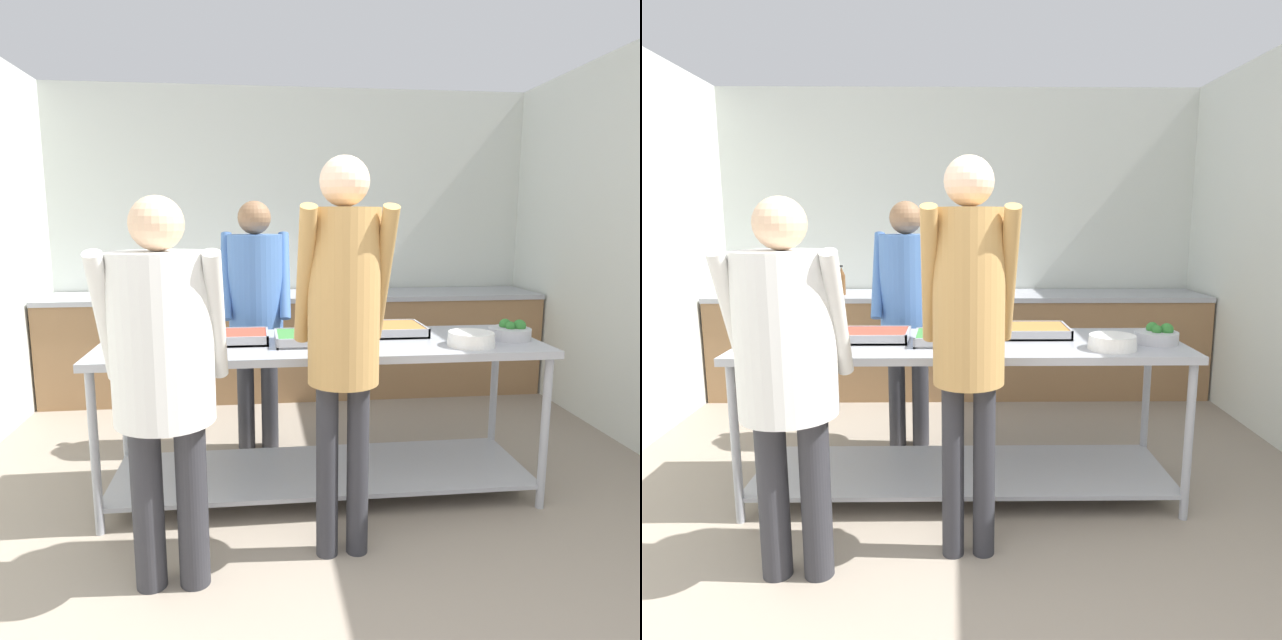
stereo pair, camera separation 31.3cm
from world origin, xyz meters
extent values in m
cube|color=silver|center=(0.00, 4.09, 1.32)|extent=(4.36, 0.06, 2.65)
cube|color=olive|center=(0.00, 3.72, 0.42)|extent=(4.20, 0.62, 0.84)
cube|color=#9EA0A8|center=(0.00, 3.72, 0.86)|extent=(4.20, 0.65, 0.04)
cube|color=black|center=(0.04, 3.72, 0.87)|extent=(0.42, 0.43, 0.02)
cube|color=#9EA0A8|center=(0.00, 1.83, 0.84)|extent=(2.36, 0.74, 0.04)
cube|color=#9EA0A8|center=(0.00, 1.83, 0.12)|extent=(2.28, 0.66, 0.02)
cylinder|color=#9EA0A8|center=(-1.13, 1.51, 0.41)|extent=(0.04, 0.04, 0.82)
cylinder|color=#9EA0A8|center=(1.13, 1.51, 0.41)|extent=(0.04, 0.04, 0.82)
cylinder|color=#9EA0A8|center=(-1.13, 2.15, 0.41)|extent=(0.04, 0.04, 0.82)
cylinder|color=#9EA0A8|center=(1.13, 2.15, 0.41)|extent=(0.04, 0.04, 0.82)
cylinder|color=#9EA0A8|center=(-0.96, 2.02, 0.91)|extent=(0.23, 0.23, 0.08)
cylinder|color=#B7472D|center=(-0.96, 2.02, 0.94)|extent=(0.20, 0.20, 0.01)
cylinder|color=black|center=(-0.78, 2.02, 0.94)|extent=(0.14, 0.02, 0.02)
cube|color=#9EA0A8|center=(-0.51, 1.87, 0.87)|extent=(0.45, 0.28, 0.01)
cube|color=#B23D2D|center=(-0.51, 1.87, 0.90)|extent=(0.43, 0.26, 0.04)
cube|color=#9EA0A8|center=(-0.51, 1.74, 0.89)|extent=(0.45, 0.01, 0.05)
cube|color=#9EA0A8|center=(-0.51, 2.00, 0.89)|extent=(0.45, 0.01, 0.05)
cube|color=#9EA0A8|center=(-0.73, 1.87, 0.89)|extent=(0.01, 0.28, 0.05)
cube|color=#9EA0A8|center=(-0.29, 1.87, 0.89)|extent=(0.01, 0.28, 0.05)
cube|color=#9EA0A8|center=(-0.04, 1.80, 0.87)|extent=(0.41, 0.31, 0.01)
cube|color=#387A38|center=(-0.04, 1.80, 0.90)|extent=(0.39, 0.29, 0.04)
cube|color=#9EA0A8|center=(-0.04, 1.65, 0.89)|extent=(0.41, 0.01, 0.05)
cube|color=#9EA0A8|center=(-0.04, 1.95, 0.89)|extent=(0.41, 0.01, 0.05)
cube|color=#9EA0A8|center=(-0.24, 1.80, 0.89)|extent=(0.01, 0.31, 0.05)
cube|color=#9EA0A8|center=(0.16, 1.80, 0.89)|extent=(0.01, 0.31, 0.05)
cube|color=#9EA0A8|center=(0.40, 1.99, 0.87)|extent=(0.41, 0.33, 0.01)
cube|color=#9E6B33|center=(0.40, 1.99, 0.90)|extent=(0.38, 0.31, 0.04)
cube|color=#9EA0A8|center=(0.40, 1.83, 0.89)|extent=(0.41, 0.01, 0.05)
cube|color=#9EA0A8|center=(0.40, 2.15, 0.89)|extent=(0.41, 0.01, 0.05)
cube|color=#9EA0A8|center=(0.20, 1.99, 0.89)|extent=(0.01, 0.33, 0.05)
cube|color=#9EA0A8|center=(0.60, 1.99, 0.89)|extent=(0.01, 0.33, 0.05)
cylinder|color=white|center=(0.76, 1.64, 0.87)|extent=(0.25, 0.25, 0.01)
cylinder|color=white|center=(0.76, 1.64, 0.88)|extent=(0.24, 0.24, 0.01)
cylinder|color=white|center=(0.76, 1.64, 0.89)|extent=(0.24, 0.24, 0.01)
cylinder|color=white|center=(0.76, 1.64, 0.91)|extent=(0.24, 0.24, 0.01)
cylinder|color=white|center=(0.76, 1.64, 0.92)|extent=(0.24, 0.24, 0.01)
cylinder|color=white|center=(0.76, 1.64, 0.93)|extent=(0.23, 0.23, 0.01)
cylinder|color=#B2B2B7|center=(1.03, 1.77, 0.90)|extent=(0.23, 0.23, 0.06)
sphere|color=#2D702D|center=(1.08, 1.76, 0.94)|extent=(0.07, 0.07, 0.07)
sphere|color=#2D702D|center=(1.02, 1.81, 0.94)|extent=(0.06, 0.06, 0.06)
sphere|color=#2D702D|center=(1.03, 1.76, 0.94)|extent=(0.05, 0.05, 0.05)
cylinder|color=#2D2D33|center=(-0.05, 1.22, 0.41)|extent=(0.10, 0.10, 0.81)
cylinder|color=#2D2D33|center=(0.09, 1.22, 0.41)|extent=(0.10, 0.10, 0.81)
cylinder|color=tan|center=(-0.14, 1.21, 1.28)|extent=(0.08, 0.34, 0.61)
cylinder|color=tan|center=(0.19, 1.22, 1.28)|extent=(0.08, 0.34, 0.61)
cylinder|color=tan|center=(0.02, 1.22, 1.19)|extent=(0.31, 0.31, 0.75)
sphere|color=beige|center=(0.02, 1.22, 1.67)|extent=(0.21, 0.21, 0.21)
cylinder|color=#2D2D33|center=(-0.80, 1.07, 0.36)|extent=(0.13, 0.13, 0.72)
cylinder|color=#2D2D33|center=(-0.63, 1.07, 0.36)|extent=(0.13, 0.13, 0.72)
cylinder|color=silver|center=(-0.92, 1.07, 1.14)|extent=(0.07, 0.30, 0.54)
cylinder|color=silver|center=(-0.51, 1.07, 1.14)|extent=(0.07, 0.30, 0.54)
cylinder|color=silver|center=(-0.72, 1.07, 1.06)|extent=(0.40, 0.40, 0.67)
sphere|color=tan|center=(-0.72, 1.07, 1.50)|extent=(0.21, 0.21, 0.21)
cylinder|color=#2D2D33|center=(-0.27, 2.51, 0.37)|extent=(0.11, 0.11, 0.74)
cylinder|color=#2D2D33|center=(-0.43, 2.51, 0.37)|extent=(0.11, 0.11, 0.74)
cylinder|color=#4770B2|center=(-0.16, 2.50, 1.16)|extent=(0.08, 0.31, 0.55)
cylinder|color=#4770B2|center=(-0.53, 2.51, 1.16)|extent=(0.08, 0.31, 0.55)
cylinder|color=#4770B2|center=(-0.35, 2.51, 1.08)|extent=(0.35, 0.35, 0.68)
sphere|color=#8C6647|center=(-0.35, 2.51, 1.52)|extent=(0.21, 0.21, 0.21)
cylinder|color=brown|center=(-0.99, 3.64, 0.97)|extent=(0.06, 0.06, 0.17)
cone|color=brown|center=(-0.99, 3.64, 1.08)|extent=(0.06, 0.06, 0.07)
cylinder|color=black|center=(-0.99, 3.64, 1.12)|extent=(0.03, 0.03, 0.02)
camera|label=1|loc=(-0.35, -1.15, 1.51)|focal=32.00mm
camera|label=2|loc=(-0.04, -1.17, 1.51)|focal=32.00mm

